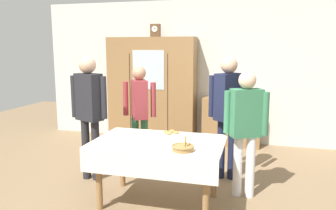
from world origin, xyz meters
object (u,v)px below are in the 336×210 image
dining_table (158,151)px  spoon_near_right (132,131)px  mantel_clock (155,31)px  person_near_right_end (228,105)px  tea_cup_near_left (203,147)px  book_stack (232,95)px  tea_cup_mid_left (144,135)px  wall_cabinet (152,90)px  spoon_back_edge (127,144)px  person_behind_table_left (139,107)px  person_behind_table_right (89,106)px  pastry_plate (171,134)px  person_beside_shelf (246,123)px  bookshelf_low (231,122)px  bread_basket (183,148)px  tea_cup_far_right (187,137)px

dining_table → spoon_near_right: spoon_near_right is taller
mantel_clock → person_near_right_end: mantel_clock is taller
tea_cup_near_left → spoon_near_right: (-1.00, 0.51, -0.02)m
book_stack → tea_cup_mid_left: size_ratio=1.75×
tea_cup_near_left → tea_cup_mid_left: (-0.76, 0.29, -0.00)m
wall_cabinet → person_near_right_end: bearing=-45.2°
tea_cup_mid_left → spoon_back_edge: tea_cup_mid_left is taller
wall_cabinet → person_behind_table_left: (0.26, -1.45, -0.07)m
mantel_clock → person_near_right_end: bearing=-46.5°
book_stack → tea_cup_near_left: (-0.08, -2.80, -0.16)m
tea_cup_mid_left → person_behind_table_right: (-0.90, 0.36, 0.26)m
pastry_plate → mantel_clock: bearing=111.6°
wall_cabinet → person_beside_shelf: wall_cabinet is taller
spoon_back_edge → spoon_near_right: (-0.15, 0.55, 0.00)m
mantel_clock → person_behind_table_left: 1.89m
tea_cup_near_left → person_near_right_end: (0.15, 1.15, 0.26)m
bookshelf_low → tea_cup_near_left: size_ratio=8.10×
pastry_plate → person_behind_table_left: 1.08m
book_stack → pastry_plate: (-0.55, -2.30, -0.18)m
spoon_near_right → person_beside_shelf: size_ratio=0.08×
wall_cabinet → bookshelf_low: wall_cabinet is taller
dining_table → pastry_plate: size_ratio=5.29×
wall_cabinet → bookshelf_low: size_ratio=1.90×
dining_table → tea_cup_mid_left: tea_cup_mid_left is taller
dining_table → bread_basket: size_ratio=6.18×
pastry_plate → spoon_back_edge: size_ratio=2.35×
tea_cup_near_left → bookshelf_low: bearing=88.4°
tea_cup_far_right → person_near_right_end: (0.39, 0.81, 0.26)m
tea_cup_far_right → person_behind_table_left: 1.35m
bookshelf_low → bread_basket: (-0.27, -2.90, 0.34)m
mantel_clock → person_behind_table_right: 2.39m
book_stack → bread_basket: book_stack is taller
bread_basket → person_beside_shelf: bearing=50.8°
dining_table → wall_cabinet: 2.76m
bread_basket → pastry_plate: bearing=115.2°
bookshelf_low → person_near_right_end: bearing=-87.7°
wall_cabinet → tea_cup_far_right: size_ratio=15.42×
dining_table → spoon_near_right: 0.59m
dining_table → person_beside_shelf: size_ratio=0.97×
tea_cup_far_right → pastry_plate: 0.28m
book_stack → pastry_plate: bearing=-103.5°
bookshelf_low → spoon_back_edge: bearing=-108.0°
bookshelf_low → book_stack: bearing=180.0°
person_behind_table_left → person_behind_table_right: bearing=-126.1°
tea_cup_mid_left → wall_cabinet: bearing=105.5°
dining_table → bookshelf_low: 2.72m
bookshelf_low → tea_cup_near_left: bearing=-91.6°
dining_table → mantel_clock: 3.10m
dining_table → pastry_plate: (0.07, 0.33, 0.13)m
tea_cup_far_right → person_near_right_end: 0.94m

